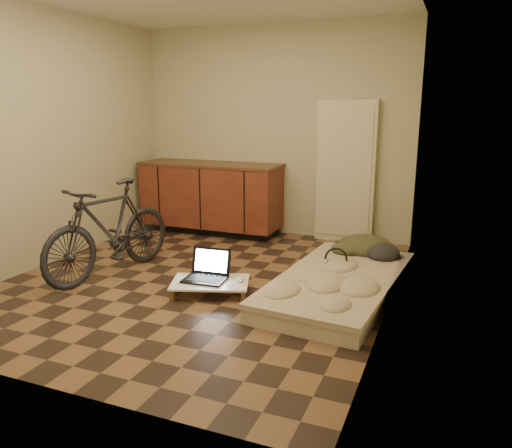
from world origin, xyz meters
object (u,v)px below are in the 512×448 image
at_px(bicycle, 109,224).
at_px(lap_desk, 210,283).
at_px(futon, 339,284).
at_px(laptop, 207,273).

height_order(bicycle, lap_desk, bicycle).
relative_size(futon, laptop, 5.21).
distance_m(bicycle, lap_desk, 1.20).
bearing_deg(futon, laptop, -155.81).
height_order(futon, laptop, laptop).
height_order(bicycle, laptop, bicycle).
bearing_deg(lap_desk, futon, 2.62).
xyz_separation_m(bicycle, laptop, (1.07, -0.03, -0.35)).
xyz_separation_m(futon, lap_desk, (-1.06, -0.43, 0.01)).
relative_size(lap_desk, laptop, 1.99).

